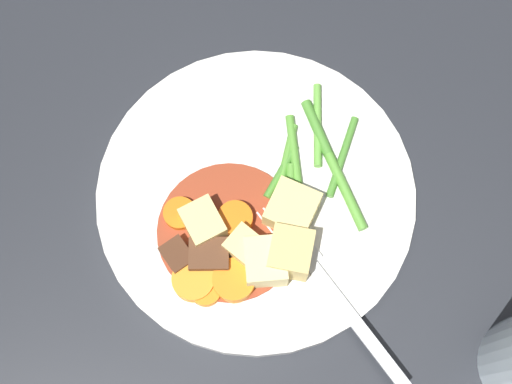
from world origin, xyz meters
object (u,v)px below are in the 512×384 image
object	(u,v)px
carrot_slice_0	(180,214)
fork	(328,287)
carrot_slice_4	(239,222)
potato_chunk_4	(291,253)
carrot_slice_1	(189,277)
carrot_slice_2	(234,281)
potato_chunk_2	(291,212)
meat_chunk_0	(178,256)
potato_chunk_0	(203,223)
carrot_slice_3	(206,290)
meat_chunk_1	(207,254)
potato_chunk_1	(265,262)
potato_chunk_3	(245,247)
dinner_plate	(256,195)

from	to	relation	value
carrot_slice_0	fork	distance (m)	0.13
carrot_slice_4	potato_chunk_4	distance (m)	0.05
carrot_slice_1	fork	world-z (taller)	carrot_slice_1
carrot_slice_2	potato_chunk_2	bearing A→B (deg)	173.77
meat_chunk_0	potato_chunk_0	bearing A→B (deg)	174.91
carrot_slice_3	meat_chunk_1	distance (m)	0.03
carrot_slice_3	potato_chunk_1	distance (m)	0.05
potato_chunk_2	potato_chunk_3	xyz separation A→B (m)	(0.04, -0.01, -0.00)
potato_chunk_1	potato_chunk_4	size ratio (longest dim) A/B	1.03
carrot_slice_4	dinner_plate	bearing A→B (deg)	-172.70
dinner_plate	potato_chunk_2	bearing A→B (deg)	86.29
carrot_slice_2	potato_chunk_4	bearing A→B (deg)	147.74
potato_chunk_2	potato_chunk_1	bearing A→B (deg)	7.04
carrot_slice_0	meat_chunk_1	bearing A→B (deg)	66.82
carrot_slice_1	potato_chunk_0	size ratio (longest dim) A/B	1.01
dinner_plate	potato_chunk_2	world-z (taller)	potato_chunk_2
carrot_slice_1	carrot_slice_3	bearing A→B (deg)	86.08
carrot_slice_3	meat_chunk_0	bearing A→B (deg)	-106.77
dinner_plate	meat_chunk_0	world-z (taller)	meat_chunk_0
carrot_slice_3	potato_chunk_1	size ratio (longest dim) A/B	0.70
potato_chunk_2	carrot_slice_1	bearing A→B (deg)	-24.26
carrot_slice_3	carrot_slice_4	xyz separation A→B (m)	(-0.06, -0.01, 0.00)
carrot_slice_3	meat_chunk_0	size ratio (longest dim) A/B	1.02
carrot_slice_2	potato_chunk_0	distance (m)	0.05
potato_chunk_1	meat_chunk_1	world-z (taller)	potato_chunk_1
carrot_slice_0	potato_chunk_4	size ratio (longest dim) A/B	0.77
potato_chunk_0	potato_chunk_4	bearing A→B (deg)	103.39
potato_chunk_1	potato_chunk_4	world-z (taller)	potato_chunk_4
potato_chunk_2	meat_chunk_1	bearing A→B (deg)	-29.40
potato_chunk_0	meat_chunk_0	size ratio (longest dim) A/B	1.36
carrot_slice_2	fork	bearing A→B (deg)	120.17
carrot_slice_3	potato_chunk_1	bearing A→B (deg)	146.77
carrot_slice_2	potato_chunk_0	bearing A→B (deg)	-117.93
potato_chunk_4	fork	world-z (taller)	potato_chunk_4
meat_chunk_0	carrot_slice_0	bearing A→B (deg)	-147.60
meat_chunk_1	carrot_slice_3	bearing A→B (deg)	31.27
carrot_slice_0	potato_chunk_1	xyz separation A→B (m)	(-0.00, 0.08, 0.01)
potato_chunk_2	meat_chunk_0	size ratio (longest dim) A/B	1.53
potato_chunk_1	meat_chunk_1	xyz separation A→B (m)	(0.02, -0.04, -0.00)
potato_chunk_3	meat_chunk_0	bearing A→B (deg)	-50.64
dinner_plate	carrot_slice_0	bearing A→B (deg)	-38.51
carrot_slice_4	meat_chunk_0	xyz separation A→B (m)	(0.05, -0.02, 0.00)
fork	meat_chunk_0	bearing A→B (deg)	-68.10
carrot_slice_4	meat_chunk_0	distance (m)	0.06
carrot_slice_0	potato_chunk_3	distance (m)	0.06
potato_chunk_1	carrot_slice_2	bearing A→B (deg)	-28.50
carrot_slice_0	carrot_slice_2	size ratio (longest dim) A/B	0.79
meat_chunk_0	meat_chunk_1	xyz separation A→B (m)	(-0.01, 0.02, 0.00)
potato_chunk_1	potato_chunk_3	bearing A→B (deg)	-94.00
carrot_slice_0	potato_chunk_0	world-z (taller)	potato_chunk_0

